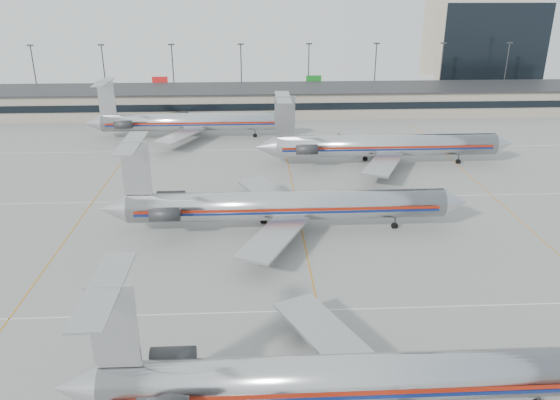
{
  "coord_description": "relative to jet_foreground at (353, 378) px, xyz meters",
  "views": [
    {
      "loc": [
        -6.12,
        -35.79,
        30.19
      ],
      "look_at": [
        -2.88,
        28.3,
        4.5
      ],
      "focal_mm": 35.0,
      "sensor_mm": 36.0,
      "label": 1
    }
  ],
  "objects": [
    {
      "name": "apron_markings",
      "position": [
        -0.84,
        14.03,
        -3.38
      ],
      "size": [
        160.0,
        0.15,
        0.02
      ],
      "primitive_type": "cube",
      "color": "silver",
      "rests_on": "ground"
    },
    {
      "name": "jet_second_row",
      "position": [
        -3.74,
        32.79,
        0.21
      ],
      "size": [
        47.34,
        27.88,
        12.39
      ],
      "color": "silver",
      "rests_on": "ground"
    },
    {
      "name": "jet_back_row",
      "position": [
        -20.21,
        79.25,
        0.07
      ],
      "size": [
        43.65,
        26.85,
        11.94
      ],
      "color": "silver",
      "rests_on": "ground"
    },
    {
      "name": "terminal",
      "position": [
        -0.84,
        102.01,
        -0.23
      ],
      "size": [
        162.0,
        17.0,
        6.25
      ],
      "color": "gray",
      "rests_on": "ground"
    },
    {
      "name": "jet_third_row",
      "position": [
        15.33,
        59.53,
        0.24
      ],
      "size": [
        45.68,
        28.1,
        12.49
      ],
      "color": "silver",
      "rests_on": "ground"
    },
    {
      "name": "ground",
      "position": [
        -0.84,
        4.03,
        -3.39
      ],
      "size": [
        260.0,
        260.0,
        0.0
      ],
      "primitive_type": "plane",
      "color": "gray",
      "rests_on": "ground"
    },
    {
      "name": "distant_building",
      "position": [
        61.16,
        132.03,
        9.11
      ],
      "size": [
        30.0,
        20.0,
        25.0
      ],
      "primitive_type": "cube",
      "color": "tan",
      "rests_on": "ground"
    },
    {
      "name": "jet_foreground",
      "position": [
        0.0,
        0.0,
        0.0
      ],
      "size": [
        44.64,
        26.29,
        11.69
      ],
      "color": "silver",
      "rests_on": "ground"
    },
    {
      "name": "light_mast_row",
      "position": [
        -0.84,
        116.03,
        5.19
      ],
      "size": [
        163.6,
        0.4,
        15.28
      ],
      "color": "#38383D",
      "rests_on": "ground"
    }
  ]
}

